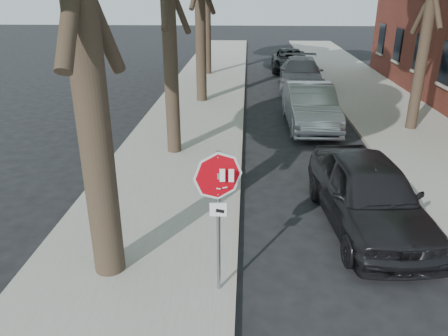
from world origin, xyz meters
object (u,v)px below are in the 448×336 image
object	(u,v)px
car_a	(368,194)
car_c	(301,74)
car_d	(290,60)
stop_sign	(218,197)
car_b	(310,106)

from	to	relation	value
car_a	car_c	size ratio (longest dim) A/B	0.87
car_c	car_d	xyz separation A→B (m)	(-0.10, 5.53, -0.11)
stop_sign	car_a	world-z (taller)	stop_sign
car_c	car_a	bearing A→B (deg)	-86.45
car_a	car_d	xyz separation A→B (m)	(0.01, 20.32, -0.12)
car_a	stop_sign	bearing A→B (deg)	-145.71
car_c	car_d	size ratio (longest dim) A/B	1.11
car_b	car_d	size ratio (longest dim) A/B	1.00
stop_sign	car_c	bearing A→B (deg)	79.26
stop_sign	car_b	distance (m)	10.83
car_b	car_c	distance (m)	7.04
car_a	car_c	world-z (taller)	car_a
car_d	car_a	bearing A→B (deg)	-88.02
car_b	car_c	xyz separation A→B (m)	(0.41, 7.03, -0.02)
stop_sign	car_a	xyz separation A→B (m)	(3.18, 2.62, -1.14)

